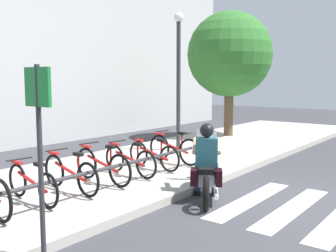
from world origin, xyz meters
The scene contains 17 objects.
ground_plane centered at (0.00, 0.00, 0.00)m, with size 48.00×48.00×0.00m, color #38383D.
sidewalk centered at (0.00, 4.02, 0.07)m, with size 24.00×4.40×0.15m, color #A8A399.
crosswalk_stripe_2 centered at (-0.37, 0.00, 0.00)m, with size 2.80×0.40×0.01m, color white.
crosswalk_stripe_3 centered at (-0.37, 0.80, 0.00)m, with size 2.80×0.40×0.01m, color white.
motorcycle centered at (-0.69, 1.55, 0.45)m, with size 1.91×1.24×1.20m.
rider centered at (-0.76, 1.51, 0.81)m, with size 0.77×0.72×1.42m.
bicycle_1 centered at (-3.18, 3.45, 0.48)m, with size 0.48×1.58×0.72m.
bicycle_2 centered at (-2.38, 3.45, 0.50)m, with size 0.48×1.69×0.77m.
bicycle_3 centered at (-1.58, 3.44, 0.51)m, with size 0.48×1.70×0.79m.
bicycle_4 centered at (-0.78, 3.45, 0.49)m, with size 0.48×1.60×0.74m.
bicycle_5 centered at (0.02, 3.45, 0.49)m, with size 0.48×1.59×0.73m.
bicycle_6 centered at (0.82, 3.44, 0.51)m, with size 0.48×1.65×0.80m.
bike_rack centered at (-1.58, 2.89, 0.58)m, with size 5.40×0.07×0.49m.
street_lamp centered at (2.34, 4.42, 2.51)m, with size 0.28×0.28×4.12m.
street_sign centered at (-4.32, 1.52, 1.64)m, with size 0.06×0.44×2.38m.
tree_near_rack centered at (6.08, 4.82, 3.13)m, with size 3.11×3.11×4.70m.
building_backdrop centered at (0.00, 9.72, 3.93)m, with size 24.00×1.20×7.86m, color #B1B1B1.
Camera 1 is at (-6.94, -2.32, 2.20)m, focal length 42.36 mm.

